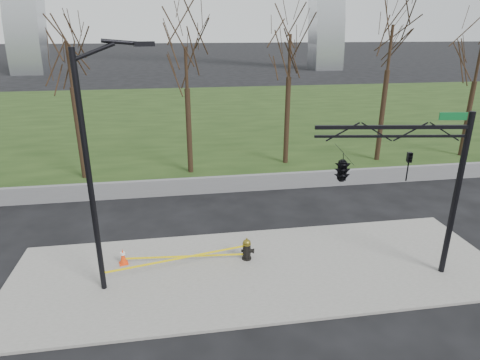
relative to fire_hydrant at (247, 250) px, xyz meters
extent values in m
plane|color=black|center=(0.33, -0.75, -0.51)|extent=(500.00, 500.00, 0.00)
cube|color=slate|center=(0.33, -0.75, -0.46)|extent=(18.00, 6.00, 0.10)
cube|color=black|center=(0.33, 29.25, -0.48)|extent=(120.00, 40.00, 0.06)
cube|color=#59595B|center=(0.33, 7.25, -0.06)|extent=(60.00, 0.30, 0.90)
cylinder|color=black|center=(-0.01, 0.00, -0.38)|extent=(0.36, 0.36, 0.06)
cylinder|color=black|center=(-0.01, 0.00, -0.09)|extent=(0.28, 0.28, 0.64)
cylinder|color=black|center=(0.20, -0.07, -0.04)|extent=(0.26, 0.23, 0.17)
cylinder|color=black|center=(-0.16, 0.06, -0.07)|extent=(0.14, 0.14, 0.11)
cylinder|color=brown|center=(-0.01, 0.00, 0.25)|extent=(0.32, 0.32, 0.06)
ellipsoid|color=brown|center=(-0.01, 0.00, 0.31)|extent=(0.30, 0.30, 0.22)
cylinder|color=brown|center=(-0.01, 0.00, 0.44)|extent=(0.06, 0.06, 0.09)
cube|color=#F3390C|center=(-4.68, 0.41, -0.39)|extent=(0.38, 0.38, 0.04)
cone|color=#F3390C|center=(-4.68, 0.41, -0.08)|extent=(0.25, 0.25, 0.59)
cylinder|color=white|center=(-4.68, 0.41, 0.03)|extent=(0.19, 0.19, 0.09)
cylinder|color=black|center=(-5.18, -1.07, 3.49)|extent=(0.18, 0.18, 8.00)
cylinder|color=black|center=(-4.64, -0.95, 7.34)|extent=(1.26, 0.39, 0.56)
cylinder|color=black|center=(-3.81, -0.76, 7.59)|extent=(1.20, 0.38, 0.22)
cube|color=black|center=(-3.23, -0.63, 7.54)|extent=(0.63, 0.34, 0.14)
cylinder|color=black|center=(6.91, -1.96, 2.49)|extent=(0.20, 0.20, 6.00)
cube|color=black|center=(4.44, -1.60, 4.99)|extent=(4.96, 0.85, 0.12)
cube|color=black|center=(4.44, -1.60, 4.69)|extent=(4.96, 0.81, 0.08)
cube|color=#0C5926|center=(6.32, -1.88, 5.34)|extent=(0.90, 0.17, 0.25)
imported|color=black|center=(5.13, -1.70, 3.64)|extent=(0.19, 0.22, 1.00)
imported|color=black|center=(2.95, -1.38, 3.64)|extent=(0.88, 2.53, 1.00)
cube|color=yellow|center=(-2.60, -0.53, 0.17)|extent=(5.17, 1.07, 0.08)
cube|color=yellow|center=(-2.35, 0.21, -0.20)|extent=(4.67, 0.41, 0.08)
camera|label=1|loc=(-2.45, -13.55, 7.97)|focal=30.62mm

